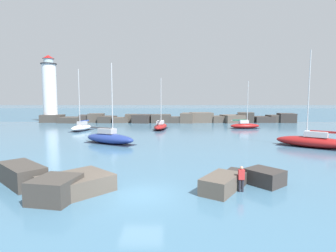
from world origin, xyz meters
TOP-DOWN VIEW (x-y plane):
  - ground_plane at (0.00, 0.00)m, footprint 600.00×600.00m
  - open_sea_beyond at (0.00, 110.79)m, footprint 400.00×116.00m
  - breakwater_jetty at (2.56, 50.73)m, footprint 63.91×7.18m
  - lighthouse at (-28.59, 51.57)m, footprint 4.50×4.50m
  - foreground_rocks at (-2.30, 0.87)m, footprint 19.41×6.24m
  - sailboat_moored_0 at (-6.01, 18.11)m, footprint 7.46×5.36m
  - sailboat_moored_1 at (-0.07, 35.01)m, footprint 3.01×8.35m
  - sailboat_moored_2 at (18.35, 15.59)m, footprint 7.74×6.73m
  - sailboat_moored_3 at (-14.37, 32.46)m, footprint 3.37×5.98m
  - sailboat_moored_4 at (16.41, 36.42)m, footprint 5.94×2.63m
  - person_on_rocks at (5.94, 0.56)m, footprint 0.36×0.22m

SIDE VIEW (x-z plane):
  - ground_plane at x=0.00m, z-range 0.00..0.00m
  - open_sea_beyond at x=0.00m, z-range 0.00..0.01m
  - foreground_rocks at x=-2.30m, z-range -0.10..1.22m
  - sailboat_moored_4 at x=16.41m, z-range -4.00..5.24m
  - sailboat_moored_1 at x=-0.07m, z-range -4.26..5.50m
  - sailboat_moored_3 at x=-14.37m, z-range -4.84..6.15m
  - sailboat_moored_2 at x=18.35m, z-range -4.89..6.36m
  - sailboat_moored_0 at x=-6.01m, z-range -4.28..5.77m
  - person_on_rocks at x=5.94m, z-range 0.08..1.65m
  - breakwater_jetty at x=2.56m, z-range -0.26..2.22m
  - lighthouse at x=-28.59m, z-range -0.95..15.80m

